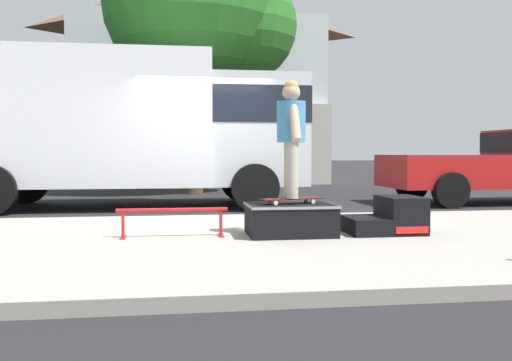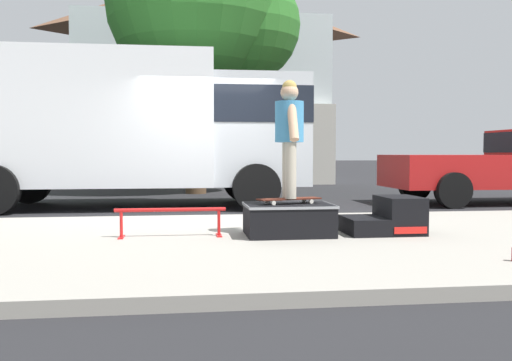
{
  "view_description": "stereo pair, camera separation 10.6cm",
  "coord_description": "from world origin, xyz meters",
  "px_view_note": "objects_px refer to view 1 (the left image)",
  "views": [
    {
      "loc": [
        -0.59,
        -9.3,
        1.1
      ],
      "look_at": [
        0.61,
        -1.04,
        0.69
      ],
      "focal_mm": 39.13,
      "sensor_mm": 36.0,
      "label": 1
    },
    {
      "loc": [
        -0.48,
        -9.32,
        1.1
      ],
      "look_at": [
        0.61,
        -1.04,
        0.69
      ],
      "focal_mm": 39.13,
      "sensor_mm": 36.0,
      "label": 2
    }
  ],
  "objects_px": {
    "kicker_ramp": "(390,218)",
    "street_tree_main": "(202,8)",
    "skate_box": "(290,218)",
    "skateboard": "(291,199)",
    "skater_kid": "(291,129)",
    "box_truck": "(133,123)",
    "grind_rail": "(172,216)"
  },
  "relations": [
    {
      "from": "kicker_ramp",
      "to": "street_tree_main",
      "type": "height_order",
      "value": "street_tree_main"
    },
    {
      "from": "skate_box",
      "to": "street_tree_main",
      "type": "distance_m",
      "value": 9.89
    },
    {
      "from": "kicker_ramp",
      "to": "skateboard",
      "type": "relative_size",
      "value": 1.12
    },
    {
      "from": "skater_kid",
      "to": "box_truck",
      "type": "bearing_deg",
      "value": 113.85
    },
    {
      "from": "skate_box",
      "to": "skater_kid",
      "type": "distance_m",
      "value": 1.07
    },
    {
      "from": "skater_kid",
      "to": "skate_box",
      "type": "bearing_deg",
      "value": -121.44
    },
    {
      "from": "skater_kid",
      "to": "grind_rail",
      "type": "bearing_deg",
      "value": 178.15
    },
    {
      "from": "grind_rail",
      "to": "skateboard",
      "type": "relative_size",
      "value": 1.6
    },
    {
      "from": "kicker_ramp",
      "to": "skater_kid",
      "type": "height_order",
      "value": "skater_kid"
    },
    {
      "from": "box_truck",
      "to": "street_tree_main",
      "type": "height_order",
      "value": "street_tree_main"
    },
    {
      "from": "grind_rail",
      "to": "street_tree_main",
      "type": "height_order",
      "value": "street_tree_main"
    },
    {
      "from": "skate_box",
      "to": "skateboard",
      "type": "height_order",
      "value": "skateboard"
    },
    {
      "from": "skateboard",
      "to": "grind_rail",
      "type": "bearing_deg",
      "value": 178.15
    },
    {
      "from": "skate_box",
      "to": "box_truck",
      "type": "relative_size",
      "value": 0.15
    },
    {
      "from": "box_truck",
      "to": "kicker_ramp",
      "type": "bearing_deg",
      "value": -55.56
    },
    {
      "from": "street_tree_main",
      "to": "skate_box",
      "type": "bearing_deg",
      "value": -85.97
    },
    {
      "from": "skateboard",
      "to": "skater_kid",
      "type": "height_order",
      "value": "skater_kid"
    },
    {
      "from": "skateboard",
      "to": "skater_kid",
      "type": "relative_size",
      "value": 0.58
    },
    {
      "from": "grind_rail",
      "to": "skater_kid",
      "type": "bearing_deg",
      "value": -1.85
    },
    {
      "from": "kicker_ramp",
      "to": "street_tree_main",
      "type": "xyz_separation_m",
      "value": [
        -1.85,
        8.69,
        4.68
      ]
    },
    {
      "from": "skate_box",
      "to": "grind_rail",
      "type": "xyz_separation_m",
      "value": [
        -1.39,
        0.06,
        0.05
      ]
    },
    {
      "from": "kicker_ramp",
      "to": "skateboard",
      "type": "distance_m",
      "value": 1.25
    },
    {
      "from": "skateboard",
      "to": "street_tree_main",
      "type": "height_order",
      "value": "street_tree_main"
    },
    {
      "from": "kicker_ramp",
      "to": "street_tree_main",
      "type": "distance_m",
      "value": 10.05
    },
    {
      "from": "kicker_ramp",
      "to": "box_truck",
      "type": "distance_m",
      "value": 6.24
    },
    {
      "from": "kicker_ramp",
      "to": "skater_kid",
      "type": "relative_size",
      "value": 0.65
    },
    {
      "from": "grind_rail",
      "to": "skater_kid",
      "type": "height_order",
      "value": "skater_kid"
    },
    {
      "from": "skater_kid",
      "to": "street_tree_main",
      "type": "distance_m",
      "value": 9.41
    },
    {
      "from": "kicker_ramp",
      "to": "grind_rail",
      "type": "height_order",
      "value": "kicker_ramp"
    },
    {
      "from": "box_truck",
      "to": "street_tree_main",
      "type": "bearing_deg",
      "value": 66.67
    },
    {
      "from": "grind_rail",
      "to": "skater_kid",
      "type": "xyz_separation_m",
      "value": [
        1.4,
        -0.05,
        1.02
      ]
    },
    {
      "from": "skate_box",
      "to": "box_truck",
      "type": "xyz_separation_m",
      "value": [
        -2.2,
        5.01,
        1.38
      ]
    }
  ]
}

